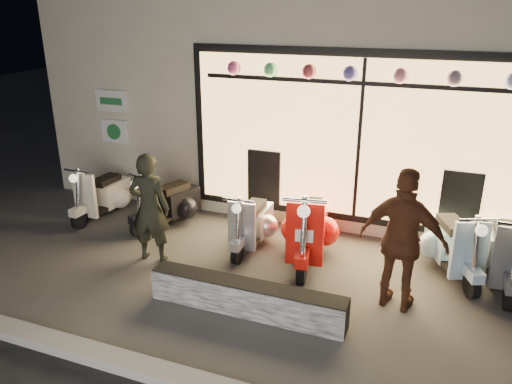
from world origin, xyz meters
The scene contains 12 objects.
ground centered at (0.00, 0.00, 0.00)m, with size 40.00×40.00×0.00m, color #383533.
kerb centered at (0.00, -2.00, 0.06)m, with size 40.00×0.25×0.12m, color slate.
shop_building centered at (0.00, 4.98, 2.10)m, with size 10.20×6.23×4.20m.
graffiti_barrier centered at (0.03, -0.65, 0.20)m, with size 2.40×0.28×0.40m, color black.
scooter_silver centered at (-0.57, 1.08, 0.37)m, with size 0.42×1.27×0.91m.
scooter_red centered at (0.32, 1.03, 0.45)m, with size 0.66×1.57×1.11m.
scooter_black centered at (-2.11, 1.32, 0.38)m, with size 0.71×1.33×0.95m.
scooter_cream centered at (-3.39, 1.26, 0.38)m, with size 0.45×1.32×0.94m.
scooter_blue centered at (2.25, 1.35, 0.40)m, with size 0.79×1.37×1.00m.
scooter_grey centered at (2.90, 1.30, 0.42)m, with size 0.51×1.46×1.05m.
man centered at (-1.74, 0.11, 0.79)m, with size 0.58×0.38×1.59m, color black.
woman centered at (1.68, 0.14, 0.88)m, with size 1.03×0.43×1.76m, color #5B301C.
Camera 1 is at (1.97, -5.34, 3.45)m, focal length 35.00 mm.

